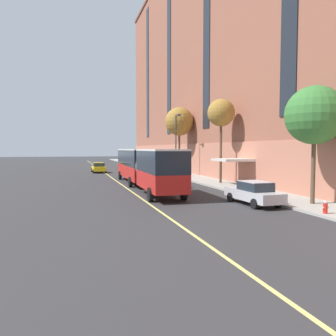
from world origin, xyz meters
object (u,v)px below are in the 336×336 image
at_px(parked_car_champagne_2, 147,167).
at_px(parked_car_darkgray_3, 159,170).
at_px(street_lamp, 176,139).
at_px(parked_car_silver_0, 254,193).
at_px(taxi_cab, 99,168).
at_px(street_tree_near_corner, 315,115).
at_px(street_tree_mid_block, 221,113).
at_px(city_bus, 143,165).
at_px(street_tree_far_uptown, 179,122).
at_px(fire_hydrant, 325,207).

xyz_separation_m(parked_car_champagne_2, parked_car_darkgray_3, (-0.11, -7.72, -0.00)).
relative_size(parked_car_darkgray_3, street_lamp, 0.56).
bearing_deg(parked_car_silver_0, parked_car_darkgray_3, 89.82).
relative_size(parked_car_silver_0, taxi_cab, 1.07).
height_order(street_tree_near_corner, street_tree_mid_block, street_tree_mid_block).
relative_size(city_bus, parked_car_darkgray_3, 4.63).
relative_size(parked_car_darkgray_3, street_tree_far_uptown, 0.47).
relative_size(parked_car_silver_0, parked_car_darkgray_3, 1.07).
xyz_separation_m(city_bus, street_tree_near_corner, (8.24, -13.28, 3.68)).
bearing_deg(parked_car_darkgray_3, taxi_cab, 132.01).
bearing_deg(parked_car_silver_0, city_bus, 112.31).
bearing_deg(parked_car_silver_0, street_tree_near_corner, -23.59).
bearing_deg(street_tree_far_uptown, street_tree_near_corner, -90.00).
distance_m(taxi_cab, street_lamp, 14.49).
distance_m(parked_car_silver_0, taxi_cab, 33.32).
bearing_deg(parked_car_darkgray_3, parked_car_silver_0, -90.18).
relative_size(street_tree_mid_block, street_tree_far_uptown, 0.92).
height_order(street_tree_near_corner, street_lamp, street_lamp).
xyz_separation_m(street_tree_far_uptown, street_lamp, (-1.54, -3.40, -2.57)).
bearing_deg(street_lamp, city_bus, -122.92).
xyz_separation_m(city_bus, fire_hydrant, (6.60, -16.21, -1.62)).
distance_m(city_bus, street_lamp, 12.65).
relative_size(parked_car_champagne_2, taxi_cab, 1.04).
relative_size(street_tree_mid_block, fire_hydrant, 12.02).
height_order(city_bus, fire_hydrant, city_bus).
height_order(parked_car_champagne_2, street_tree_far_uptown, street_tree_far_uptown).
height_order(street_tree_mid_block, fire_hydrant, street_tree_mid_block).
bearing_deg(street_lamp, parked_car_darkgray_3, 131.28).
distance_m(street_tree_near_corner, fire_hydrant, 6.28).
xyz_separation_m(taxi_cab, street_lamp, (9.26, -10.33, 4.17)).
bearing_deg(city_bus, fire_hydrant, -67.84).
relative_size(parked_car_silver_0, street_tree_far_uptown, 0.50).
relative_size(parked_car_champagne_2, fire_hydrant, 6.42).
xyz_separation_m(taxi_cab, street_tree_far_uptown, (10.80, -6.93, 6.75)).
bearing_deg(parked_car_darkgray_3, street_tree_mid_block, -74.69).
bearing_deg(street_tree_far_uptown, street_lamp, -114.39).
relative_size(parked_car_champagne_2, street_tree_far_uptown, 0.49).
distance_m(parked_car_champagne_2, street_lamp, 10.74).
xyz_separation_m(street_tree_near_corner, street_tree_far_uptown, (0.00, 27.04, 1.73)).
bearing_deg(street_tree_near_corner, parked_car_silver_0, 156.41).
bearing_deg(taxi_cab, parked_car_silver_0, -77.16).
distance_m(city_bus, street_tree_mid_block, 9.75).
bearing_deg(street_tree_near_corner, street_tree_far_uptown, 90.00).
height_order(parked_car_silver_0, parked_car_champagne_2, same).
height_order(street_tree_mid_block, street_lamp, street_tree_mid_block).
distance_m(street_tree_near_corner, street_tree_mid_block, 13.60).
bearing_deg(city_bus, parked_car_darkgray_3, 68.35).
distance_m(street_tree_mid_block, street_lamp, 10.50).
bearing_deg(street_tree_near_corner, street_lamp, 93.73).
relative_size(city_bus, street_tree_far_uptown, 2.20).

